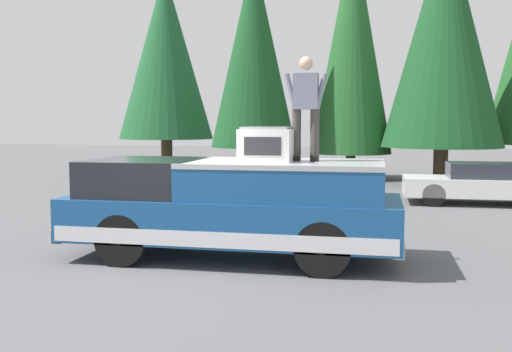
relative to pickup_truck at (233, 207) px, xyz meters
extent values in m
plane|color=#565659|center=(-0.41, 0.78, -0.87)|extent=(90.00, 90.00, 0.00)
cube|color=navy|center=(0.00, 0.01, -0.17)|extent=(2.00, 5.50, 0.70)
cube|color=silver|center=(0.00, 0.01, -0.37)|extent=(2.01, 5.39, 0.24)
cube|color=black|center=(0.00, 1.52, 0.48)|extent=(1.84, 1.87, 0.60)
cube|color=navy|center=(0.00, -0.87, 0.44)|extent=(1.92, 3.19, 0.52)
cube|color=#A8AAAF|center=(0.00, -0.87, 0.74)|extent=(1.94, 3.19, 0.08)
cube|color=#232326|center=(0.00, 2.70, -0.44)|extent=(1.96, 0.16, 0.20)
cube|color=#B2B5BA|center=(0.00, -2.68, -0.44)|extent=(1.96, 0.16, 0.20)
cylinder|color=black|center=(-0.85, 1.60, -0.45)|extent=(0.30, 0.84, 0.84)
cylinder|color=black|center=(0.85, 1.60, -0.45)|extent=(0.30, 0.84, 0.84)
cylinder|color=black|center=(-0.85, -1.59, -0.45)|extent=(0.30, 0.84, 0.84)
cylinder|color=black|center=(0.85, -1.59, -0.45)|extent=(0.30, 0.84, 0.84)
cube|color=white|center=(-0.13, -0.60, 1.04)|extent=(0.64, 0.84, 0.52)
cube|color=#2D2D30|center=(-0.45, -0.60, 1.04)|extent=(0.01, 0.59, 0.29)
cube|color=#99999E|center=(-0.13, -0.60, 1.32)|extent=(0.58, 0.76, 0.04)
cylinder|color=#423D38|center=(0.14, -1.35, 1.20)|extent=(0.15, 0.15, 0.84)
cube|color=black|center=(0.10, -1.35, 0.82)|extent=(0.26, 0.11, 0.08)
cylinder|color=#423D38|center=(0.14, -1.05, 1.20)|extent=(0.15, 0.15, 0.84)
cube|color=black|center=(0.10, -1.05, 0.82)|extent=(0.26, 0.11, 0.08)
cube|color=gray|center=(0.14, -1.20, 1.91)|extent=(0.24, 0.40, 0.58)
sphere|color=beige|center=(0.14, -1.20, 2.36)|extent=(0.22, 0.22, 0.22)
cylinder|color=gray|center=(0.11, -1.44, 1.91)|extent=(0.09, 0.23, 0.58)
cylinder|color=gray|center=(0.11, -0.95, 1.91)|extent=(0.09, 0.23, 0.58)
cube|color=white|center=(7.65, -5.15, -0.38)|extent=(1.64, 4.10, 0.50)
cube|color=#282D38|center=(7.65, -5.25, 0.08)|extent=(1.31, 1.89, 0.42)
cylinder|color=black|center=(6.93, -3.88, -0.56)|extent=(0.20, 0.62, 0.62)
cylinder|color=black|center=(8.37, -3.88, -0.56)|extent=(0.20, 0.62, 0.62)
cube|color=navy|center=(7.43, 0.30, -0.38)|extent=(1.64, 4.10, 0.50)
cube|color=#282D38|center=(7.43, 0.20, 0.08)|extent=(1.31, 1.89, 0.42)
cylinder|color=black|center=(6.71, 1.57, -0.56)|extent=(0.20, 0.62, 0.62)
cylinder|color=black|center=(8.15, 1.57, -0.56)|extent=(0.20, 0.62, 0.62)
cylinder|color=black|center=(6.71, -0.97, -0.56)|extent=(0.20, 0.62, 0.62)
cylinder|color=black|center=(8.15, -0.97, -0.56)|extent=(0.20, 0.62, 0.62)
cylinder|color=#4C3826|center=(13.19, -4.68, -0.19)|extent=(0.53, 0.53, 1.36)
cone|color=#194C23|center=(13.19, -4.68, 4.60)|extent=(4.41, 4.41, 8.23)
cylinder|color=#4C3826|center=(14.48, -1.30, -0.36)|extent=(0.39, 0.39, 1.02)
cone|color=#235B28|center=(14.48, -1.30, 4.62)|extent=(3.26, 3.26, 8.95)
cylinder|color=#4C3826|center=(12.89, 2.40, -0.22)|extent=(0.40, 0.40, 1.31)
cone|color=#194C23|center=(12.89, 2.40, 4.16)|extent=(3.32, 3.32, 7.45)
cylinder|color=#4C3826|center=(15.03, 6.81, -0.10)|extent=(0.50, 0.50, 1.55)
cone|color=#1E562D|center=(15.03, 6.81, 4.34)|extent=(4.13, 4.13, 7.32)
camera|label=1|loc=(-9.27, -2.34, 1.41)|focal=40.51mm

